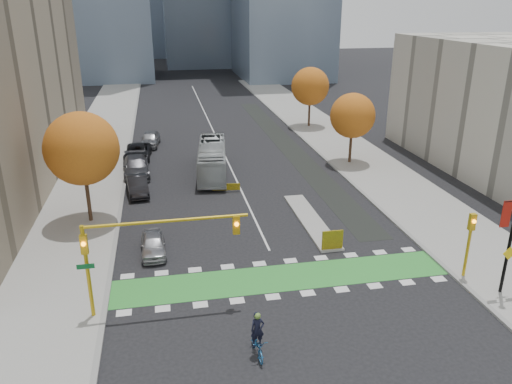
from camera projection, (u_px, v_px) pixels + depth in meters
name	position (u px, v px, depth m)	size (l,w,h in m)	color
ground	(289.00, 291.00, 28.07)	(300.00, 300.00, 0.00)	black
sidewalk_west	(84.00, 186.00, 43.99)	(7.00, 120.00, 0.15)	gray
sidewalk_east	(371.00, 168.00, 48.79)	(7.00, 120.00, 0.15)	gray
curb_west	(125.00, 183.00, 44.61)	(0.30, 120.00, 0.16)	gray
curb_east	(337.00, 170.00, 48.17)	(0.30, 120.00, 0.16)	gray
bike_crossing	(282.00, 278.00, 29.44)	(20.00, 3.00, 0.01)	#2E8E32
centre_line	(212.00, 127.00, 64.76)	(0.15, 70.00, 0.01)	silver
bike_lane_paint	(287.00, 145.00, 56.92)	(2.50, 50.00, 0.01)	black
median_island	(311.00, 220.00, 37.01)	(1.60, 10.00, 0.16)	gray
hazard_board	(332.00, 240.00, 32.35)	(1.40, 0.12, 1.30)	yellow
tree_west	(82.00, 149.00, 34.95)	(5.20, 5.20, 8.22)	#332114
tree_east_near	(353.00, 116.00, 48.65)	(4.40, 4.40, 7.08)	#332114
tree_east_far	(310.00, 86.00, 63.29)	(4.80, 4.80, 7.65)	#332114
traffic_signal_west	(138.00, 243.00, 24.75)	(8.53, 0.56, 5.20)	#BF9914
traffic_signal_east	(470.00, 236.00, 28.49)	(0.35, 0.43, 4.10)	#BF9914
cyclist	(257.00, 341.00, 22.76)	(0.79, 1.98, 2.25)	#1C5082
bus	(212.00, 159.00, 46.80)	(2.48, 10.59, 2.95)	#A7ADAF
parked_car_a	(153.00, 244.00, 32.08)	(1.56, 3.88, 1.32)	#9E9EA3
parked_car_b	(138.00, 185.00, 42.09)	(1.60, 4.59, 1.51)	black
parked_car_c	(136.00, 167.00, 46.60)	(2.37, 5.84, 1.70)	#444348
parked_car_d	(138.00, 152.00, 51.42)	(2.54, 5.50, 1.53)	black
parked_car_e	(150.00, 139.00, 56.21)	(1.93, 4.79, 1.63)	gray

